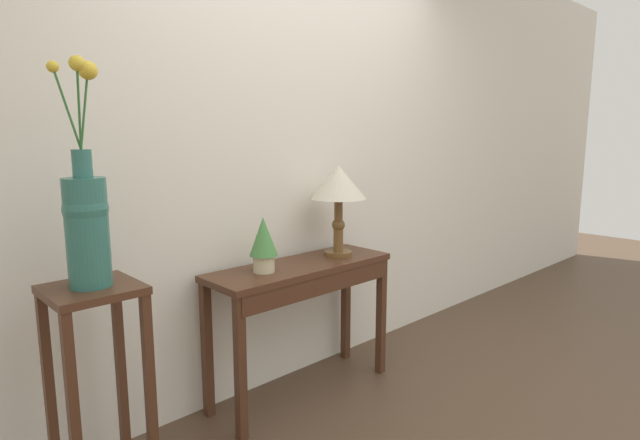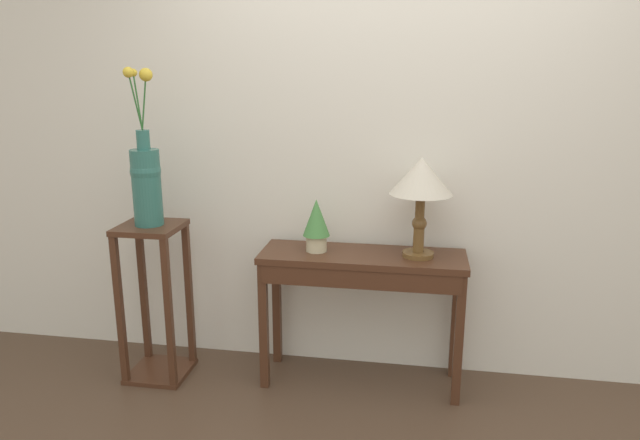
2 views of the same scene
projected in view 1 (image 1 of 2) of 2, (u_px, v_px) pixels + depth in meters
The scene contains 6 objects.
back_wall_with_art at pixel (287, 143), 2.97m from camera, with size 9.00×0.10×2.80m.
console_table at pixel (304, 286), 2.80m from camera, with size 1.09×0.36×0.75m.
table_lamp at pixel (339, 187), 2.92m from camera, with size 0.32×0.32×0.52m.
potted_plant_on_console at pixel (263, 242), 2.60m from camera, with size 0.14×0.14×0.29m.
pedestal_stand_left at pixel (100, 396), 1.99m from camera, with size 0.33×0.33×0.89m.
flower_vase_tall at pixel (86, 218), 1.87m from camera, with size 0.16×0.18×0.82m.
Camera 1 is at (-1.92, -0.91, 1.45)m, focal length 28.79 mm.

